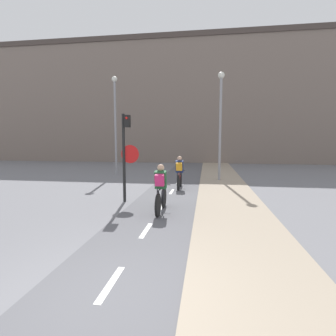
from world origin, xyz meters
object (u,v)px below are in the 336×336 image
Objects in this scene: street_lamp_sidewalk at (220,114)px; cyclist_far at (180,173)px; traffic_light_pole at (126,148)px; cyclist_near at (161,190)px; street_lamp_far at (115,115)px.

street_lamp_sidewalk is 3.39× the size of cyclist_far.
street_lamp_sidewalk is at bearing 56.41° from traffic_light_pole.
cyclist_far is at bearing 59.51° from traffic_light_pole.
cyclist_near is at bearing -92.45° from cyclist_far.
street_lamp_far reaches higher than traffic_light_pole.
traffic_light_pole reaches higher than cyclist_near.
cyclist_far is (0.18, 4.13, -0.00)m from cyclist_near.
traffic_light_pole is 0.55× the size of street_lamp_sidewalk.
cyclist_near is at bearing -107.59° from street_lamp_sidewalk.
street_lamp_sidewalk is 3.27× the size of cyclist_near.
traffic_light_pole is 1.86× the size of cyclist_far.
traffic_light_pole is at bearing -123.59° from street_lamp_sidewalk.
traffic_light_pole reaches higher than cyclist_far.
cyclist_near is (4.45, -8.43, -3.17)m from street_lamp_far.
street_lamp_sidewalk reaches higher than traffic_light_pole.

